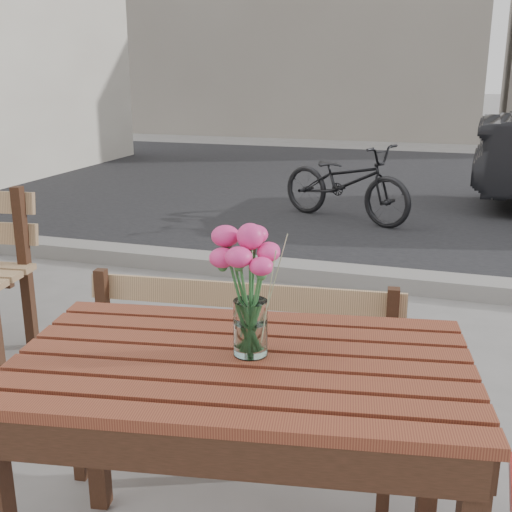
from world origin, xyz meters
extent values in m
cube|color=black|center=(0.00, 7.00, 0.00)|extent=(30.00, 8.00, 0.00)
cube|color=gray|center=(0.00, 3.00, 0.06)|extent=(30.00, 0.25, 0.12)
cube|color=#5C2518|center=(0.10, 0.07, 0.75)|extent=(1.34, 0.92, 0.03)
cube|color=black|center=(-0.51, 0.28, 0.37)|extent=(0.07, 0.07, 0.73)
cube|color=black|center=(0.61, 0.47, 0.37)|extent=(0.07, 0.07, 0.73)
cube|color=#8C6948|center=(-0.12, 0.59, 0.39)|extent=(1.27, 0.47, 0.03)
cube|color=#8C6948|center=(-0.14, 0.78, 0.60)|extent=(1.24, 0.16, 0.34)
cube|color=black|center=(-0.66, 0.39, 0.20)|extent=(0.05, 0.05, 0.41)
cube|color=black|center=(0.46, 0.51, 0.20)|extent=(0.05, 0.05, 0.41)
cube|color=black|center=(-0.69, 0.67, 0.38)|extent=(0.05, 0.05, 0.75)
cube|color=black|center=(0.43, 0.79, 0.38)|extent=(0.05, 0.05, 0.75)
cylinder|color=white|center=(0.12, 0.10, 0.84)|extent=(0.09, 0.09, 0.16)
cylinder|color=#2F6C35|center=(0.12, 0.10, 0.92)|extent=(0.06, 0.06, 0.31)
cube|color=black|center=(-1.59, 1.36, 0.46)|extent=(0.06, 0.06, 0.92)
imported|color=black|center=(-0.46, 5.02, 0.40)|extent=(1.60, 1.11, 0.79)
camera|label=1|loc=(0.61, -1.43, 1.52)|focal=45.00mm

